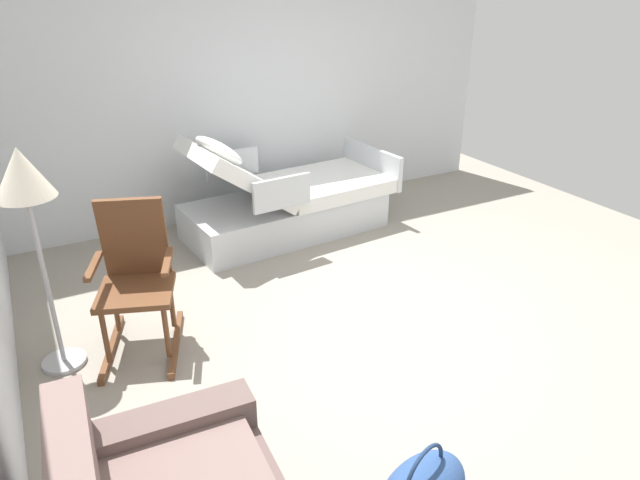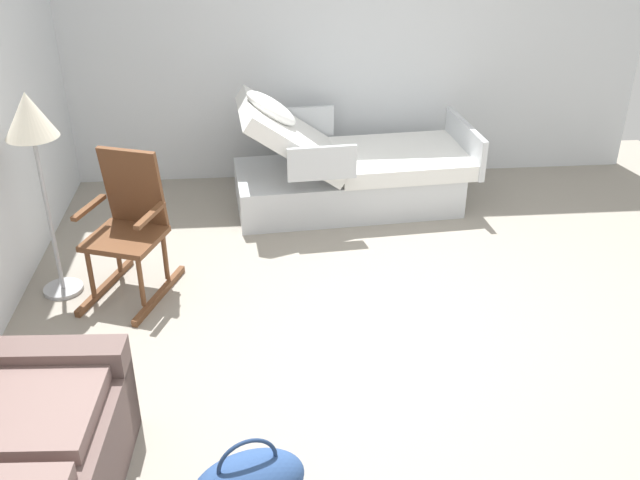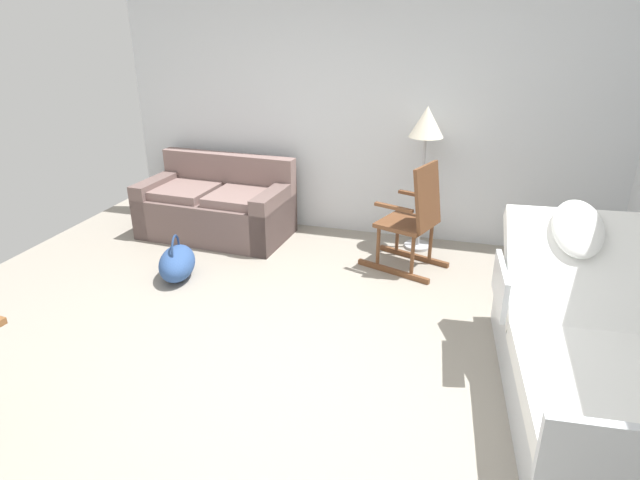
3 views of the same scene
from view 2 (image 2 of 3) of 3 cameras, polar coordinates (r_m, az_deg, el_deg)
name	(u,v)px [view 2 (image 2 of 3)]	position (r m, az deg, el deg)	size (l,w,h in m)	color
ground_plane	(399,326)	(4.89, 6.29, -6.83)	(6.58, 6.58, 0.00)	gray
side_wall	(353,34)	(6.81, 2.67, 16.00)	(0.10, 5.47, 2.70)	silver
hospital_bed	(348,173)	(6.38, 2.21, 5.35)	(1.13, 2.13, 1.14)	silver
rocking_chair	(129,227)	(5.19, -14.91, 1.02)	(0.88, 0.70, 1.05)	brown
floor_lamp	(32,130)	(5.05, -21.92, 8.12)	(0.34, 0.34, 1.48)	#B2B5BA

